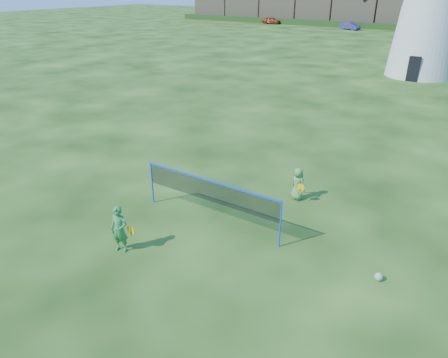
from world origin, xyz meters
The scene contains 10 objects.
ground centered at (0.00, 0.00, 0.00)m, with size 220.00×220.00×0.00m, color black.
windmill centered at (1.01, 28.98, 5.63)m, with size 10.96×5.35×15.81m.
badminton_net centered at (-0.07, 0.11, 1.14)m, with size 5.05×0.05×1.55m.
player_girl centered at (-1.35, -2.61, 0.73)m, with size 0.72×0.48×1.45m.
player_boy centered at (1.61, 3.18, 0.60)m, with size 0.70×0.56×1.21m.
play_ball centered at (5.32, 0.18, 0.11)m, with size 0.22×0.22×0.22m, color green.
terraced_houses centered at (-21.81, 72.00, 3.93)m, with size 61.35×8.40×8.36m.
hedge centered at (-22.00, 66.00, 0.50)m, with size 62.00×0.80×1.00m, color #193814.
car_left centered at (-31.83, 65.47, 0.63)m, with size 1.48×3.68×1.25m, color maroon.
car_right centered at (-15.85, 63.06, 0.58)m, with size 1.22×3.49×1.15m, color navy.
Camera 1 is at (6.68, -9.31, 7.14)m, focal length 32.94 mm.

